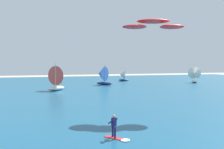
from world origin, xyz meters
The scene contains 7 objects.
ocean centered at (0.00, 49.25, 0.05)m, with size 160.00×90.00×0.10m, color navy.
kitesurfer centered at (-0.62, 10.75, 0.70)m, with size 1.62×1.90×1.67m.
kite centered at (5.98, 18.00, 9.42)m, with size 6.80×3.91×0.98m.
sailboat_trailing centered at (-1.32, 43.75, 2.56)m, with size 4.73×4.74×5.37m.
sailboat_mid_right centered at (19.43, 63.19, 1.84)m, with size 3.33×2.87×3.79m.
sailboat_near_shore centered at (10.02, 52.16, 2.42)m, with size 4.46×4.49×5.07m.
sailboat_far_left centered at (35.86, 50.95, 2.33)m, with size 4.15×4.37×4.87m.
Camera 1 is at (-6.05, -5.02, 5.33)m, focal length 38.93 mm.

